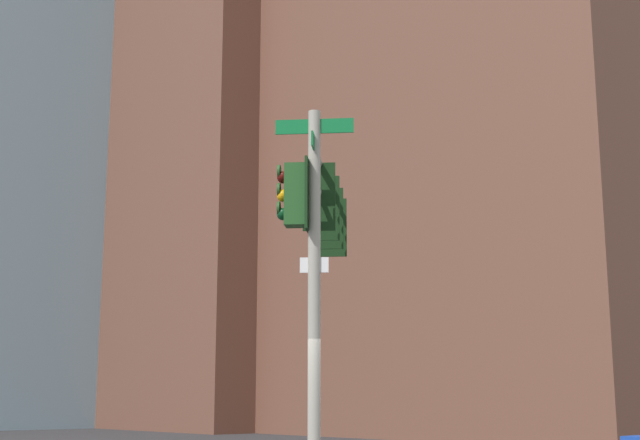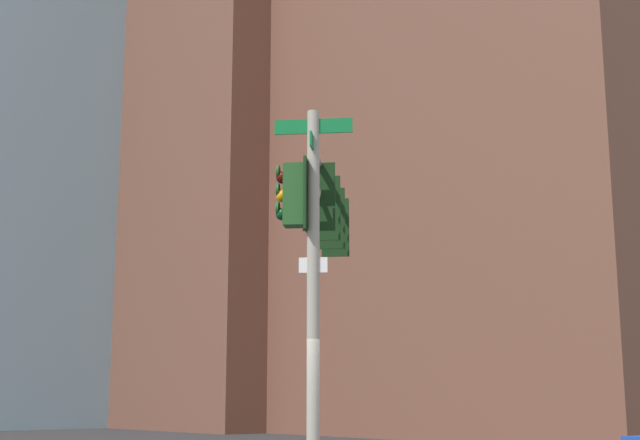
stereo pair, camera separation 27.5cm
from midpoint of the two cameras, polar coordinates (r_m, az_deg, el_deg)
signal_pole_assembly at (r=15.67m, az=-0.46°, el=-0.36°), size 3.45×3.66×6.15m
building_brick_midblock at (r=56.28m, az=-5.40°, el=7.16°), size 18.85×15.48×38.53m
building_brick_farside at (r=73.71m, az=1.59°, el=0.55°), size 21.66×19.62×33.16m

